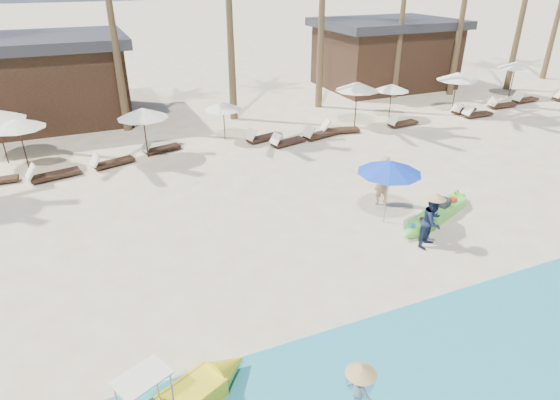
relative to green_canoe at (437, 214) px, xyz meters
name	(u,v)px	position (x,y,z in m)	size (l,w,h in m)	color
ground	(319,262)	(-4.66, -0.71, -0.20)	(240.00, 240.00, 0.00)	beige
wet_sand_strip	(442,400)	(-4.66, -5.71, -0.19)	(240.00, 4.50, 0.01)	tan
green_canoe	(437,214)	(0.00, 0.00, 0.00)	(4.33, 2.01, 0.58)	#60E646
tourist	(382,180)	(-1.04, 1.68, 0.68)	(0.64, 0.42, 1.74)	tan
vendor_green	(432,222)	(-1.29, -1.19, 0.59)	(0.77, 0.60, 1.58)	#16203D
vendor_yellow	(359,389)	(-6.28, -5.33, 0.42)	(0.56, 0.32, 0.87)	gray
blue_umbrella	(390,167)	(-1.71, 0.49, 1.72)	(1.97, 1.97, 2.12)	#99999E
resort_parasol_4	(17,123)	(-12.35, 9.96, 1.69)	(2.03, 2.03, 2.09)	#372016
lounger_4_left	(51,174)	(-11.48, 8.37, 0.02)	(1.98, 0.97, 0.64)	#372016
lounger_4_right	(111,162)	(-9.26, 8.84, 0.00)	(1.81, 1.02, 0.59)	#372016
resort_parasol_5	(142,113)	(-7.70, 9.28, 1.76)	(2.10, 2.10, 2.17)	#372016
lounger_5_left	(159,148)	(-7.13, 9.71, -0.01)	(1.73, 0.92, 0.56)	#372016
resort_parasol_6	(223,106)	(-4.00, 10.13, 1.44)	(1.76, 1.76, 1.82)	#372016
lounger_6_left	(262,137)	(-2.44, 9.30, 0.01)	(1.89, 0.99, 0.62)	#372016
lounger_6_right	(286,141)	(-1.64, 8.33, 0.00)	(1.83, 0.95, 0.59)	#372016
resort_parasol_7	(357,86)	(2.79, 9.63, 1.84)	(2.19, 2.19, 2.26)	#372016
lounger_7_left	(318,134)	(0.17, 8.64, 0.02)	(1.97, 1.04, 0.64)	#372016
lounger_7_right	(338,129)	(1.40, 8.91, 0.02)	(1.96, 0.94, 0.64)	#372016
resort_parasol_8	(392,87)	(5.17, 10.03, 1.48)	(1.81, 1.81, 1.86)	#372016
lounger_8_left	(401,123)	(4.93, 8.61, 0.00)	(1.79, 0.74, 0.59)	#372016
resort_parasol_9	(457,76)	(9.02, 9.53, 1.84)	(2.19, 2.19, 2.25)	#372016
lounger_9_left	(463,110)	(9.59, 9.28, 0.00)	(1.76, 0.86, 0.57)	#372016
lounger_9_right	(476,114)	(9.67, 8.37, 0.01)	(1.78, 0.57, 0.60)	#372016
resort_parasol_10	(516,65)	(14.96, 11.03, 1.76)	(2.10, 2.10, 2.16)	#372016
lounger_10_left	(501,105)	(12.35, 9.23, 0.01)	(1.80, 0.60, 0.61)	#372016
lounger_10_right	(524,99)	(14.59, 9.60, 0.01)	(1.89, 0.72, 0.63)	#372016
pavilion_west	(18,81)	(-12.66, 16.79, 2.00)	(10.80, 6.60, 4.30)	#372016
pavilion_east	(385,53)	(9.34, 16.79, 2.00)	(8.80, 6.60, 4.30)	#372016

